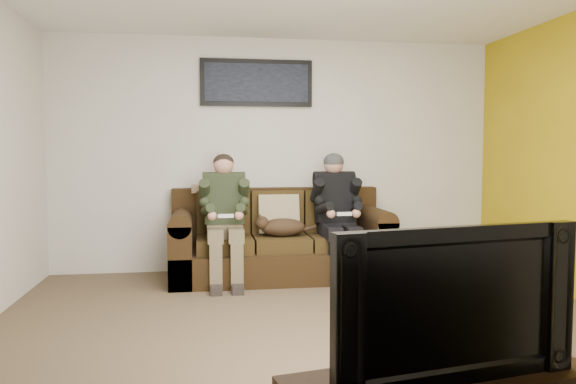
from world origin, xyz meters
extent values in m
plane|color=brown|center=(0.00, 0.00, 0.00)|extent=(5.00, 5.00, 0.00)
plane|color=beige|center=(0.00, 2.25, 1.30)|extent=(5.00, 0.00, 5.00)
plane|color=beige|center=(0.00, -2.25, 1.30)|extent=(5.00, 0.00, 5.00)
cube|color=black|center=(-0.04, 1.75, 0.16)|extent=(2.28, 0.98, 0.31)
cube|color=black|center=(-0.04, 2.14, 0.62)|extent=(2.28, 0.21, 0.62)
cube|color=black|center=(-1.06, 1.75, 0.31)|extent=(0.23, 0.98, 0.62)
cube|color=black|center=(0.99, 1.75, 0.31)|extent=(0.23, 0.98, 0.62)
cylinder|color=black|center=(-1.06, 1.75, 0.62)|extent=(0.23, 0.98, 0.23)
cylinder|color=black|center=(0.99, 1.75, 0.62)|extent=(0.23, 0.98, 0.23)
cube|color=#3A2A11|center=(-0.62, 1.70, 0.38)|extent=(0.57, 0.62, 0.15)
cube|color=#3A2A11|center=(-0.62, 1.99, 0.68)|extent=(0.57, 0.15, 0.46)
cube|color=#3A2A11|center=(-0.04, 1.70, 0.38)|extent=(0.57, 0.62, 0.15)
cube|color=#3A2A11|center=(-0.04, 1.99, 0.68)|extent=(0.57, 0.15, 0.46)
cube|color=#3A2A11|center=(0.55, 1.70, 0.38)|extent=(0.57, 0.62, 0.15)
cube|color=#3A2A11|center=(0.55, 1.99, 0.68)|extent=(0.57, 0.15, 0.46)
cube|color=tan|center=(-0.04, 1.87, 0.66)|extent=(0.44, 0.21, 0.43)
cube|color=#C6B191|center=(-0.73, 2.12, 0.93)|extent=(0.47, 0.23, 0.08)
cube|color=brown|center=(-0.62, 1.67, 0.53)|extent=(0.36, 0.30, 0.14)
cube|color=#27301C|center=(-0.62, 1.77, 0.83)|extent=(0.40, 0.30, 0.53)
cylinder|color=#27301C|center=(-0.62, 1.79, 1.04)|extent=(0.44, 0.18, 0.18)
sphere|color=tan|center=(-0.62, 1.81, 1.20)|extent=(0.21, 0.21, 0.21)
cube|color=brown|center=(-0.72, 1.47, 0.52)|extent=(0.15, 0.42, 0.13)
cube|color=brown|center=(-0.52, 1.47, 0.52)|extent=(0.15, 0.42, 0.13)
cube|color=brown|center=(-0.72, 1.27, 0.23)|extent=(0.12, 0.13, 0.46)
cube|color=brown|center=(-0.52, 1.27, 0.23)|extent=(0.12, 0.13, 0.46)
cube|color=black|center=(-0.72, 1.19, 0.04)|extent=(0.11, 0.26, 0.08)
cube|color=black|center=(-0.52, 1.19, 0.04)|extent=(0.11, 0.26, 0.08)
cylinder|color=#27301C|center=(-0.82, 1.70, 0.93)|extent=(0.11, 0.30, 0.28)
cylinder|color=#27301C|center=(-0.42, 1.70, 0.93)|extent=(0.11, 0.30, 0.28)
cylinder|color=#27301C|center=(-0.79, 1.48, 0.77)|extent=(0.14, 0.32, 0.15)
cylinder|color=#27301C|center=(-0.45, 1.48, 0.77)|extent=(0.14, 0.32, 0.15)
sphere|color=tan|center=(-0.75, 1.36, 0.72)|extent=(0.09, 0.09, 0.09)
sphere|color=tan|center=(-0.49, 1.36, 0.72)|extent=(0.09, 0.09, 0.09)
cube|color=white|center=(-0.62, 1.34, 0.72)|extent=(0.15, 0.04, 0.03)
ellipsoid|color=black|center=(-0.62, 1.82, 1.23)|extent=(0.22, 0.22, 0.17)
cube|color=black|center=(0.55, 1.67, 0.53)|extent=(0.36, 0.30, 0.14)
cube|color=black|center=(0.55, 1.77, 0.83)|extent=(0.40, 0.30, 0.53)
cylinder|color=black|center=(0.55, 1.79, 1.04)|extent=(0.44, 0.18, 0.18)
sphere|color=tan|center=(0.55, 1.81, 1.20)|extent=(0.21, 0.21, 0.21)
cube|color=black|center=(0.45, 1.47, 0.52)|extent=(0.15, 0.42, 0.13)
cube|color=black|center=(0.65, 1.47, 0.52)|extent=(0.15, 0.42, 0.13)
cube|color=black|center=(0.45, 1.27, 0.23)|extent=(0.12, 0.13, 0.46)
cube|color=black|center=(0.65, 1.27, 0.23)|extent=(0.12, 0.13, 0.46)
cube|color=black|center=(0.45, 1.19, 0.04)|extent=(0.11, 0.26, 0.08)
cube|color=black|center=(0.65, 1.19, 0.04)|extent=(0.11, 0.26, 0.08)
cylinder|color=black|center=(0.35, 1.70, 0.93)|extent=(0.11, 0.30, 0.28)
cylinder|color=black|center=(0.75, 1.70, 0.93)|extent=(0.11, 0.30, 0.28)
cylinder|color=black|center=(0.38, 1.48, 0.77)|extent=(0.14, 0.32, 0.15)
cylinder|color=black|center=(0.72, 1.48, 0.77)|extent=(0.14, 0.32, 0.15)
sphere|color=tan|center=(0.42, 1.36, 0.72)|extent=(0.09, 0.09, 0.09)
sphere|color=tan|center=(0.68, 1.36, 0.72)|extent=(0.09, 0.09, 0.09)
cube|color=white|center=(0.55, 1.34, 0.72)|extent=(0.15, 0.04, 0.03)
ellipsoid|color=black|center=(0.55, 1.81, 1.23)|extent=(0.22, 0.22, 0.19)
ellipsoid|color=#48301C|center=(-0.02, 1.65, 0.55)|extent=(0.47, 0.26, 0.19)
sphere|color=#48301C|center=(-0.24, 1.62, 0.61)|extent=(0.14, 0.14, 0.14)
cone|color=#48301C|center=(-0.26, 1.59, 0.68)|extent=(0.04, 0.04, 0.04)
cone|color=#48301C|center=(-0.26, 1.66, 0.68)|extent=(0.04, 0.04, 0.04)
cylinder|color=#48301C|center=(0.22, 1.70, 0.52)|extent=(0.26, 0.13, 0.08)
cube|color=black|center=(-0.24, 2.22, 2.10)|extent=(1.25, 0.04, 0.52)
cube|color=black|center=(-0.24, 2.19, 2.10)|extent=(1.15, 0.01, 0.42)
imported|color=black|center=(0.13, -1.95, 0.73)|extent=(1.09, 0.35, 0.62)
camera|label=1|loc=(-0.83, -4.07, 1.32)|focal=35.00mm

